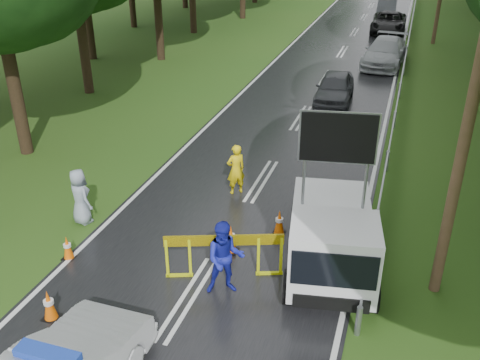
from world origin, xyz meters
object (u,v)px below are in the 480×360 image
at_px(queue_car_first, 335,88).
at_px(civilian, 225,258).
at_px(queue_car_second, 385,52).
at_px(barrier, 224,246).
at_px(officer, 236,169).
at_px(work_truck, 332,236).
at_px(queue_car_fourth, 387,8).
at_px(queue_car_third, 389,22).

bearing_deg(queue_car_first, civilian, -93.44).
bearing_deg(queue_car_second, civilian, -90.26).
relative_size(barrier, queue_car_first, 0.68).
height_order(officer, queue_car_second, officer).
distance_m(work_truck, barrier, 2.50).
bearing_deg(queue_car_fourth, queue_car_first, -93.96).
xyz_separation_m(work_truck, queue_car_first, (-1.85, 12.50, -0.31)).
xyz_separation_m(work_truck, queue_car_fourth, (-1.17, 34.70, -0.29)).
relative_size(queue_car_second, queue_car_third, 1.00).
bearing_deg(barrier, queue_car_third, 66.83).
relative_size(queue_car_first, queue_car_second, 0.77).
bearing_deg(queue_car_second, queue_car_fourth, 98.54).
bearing_deg(queue_car_second, barrier, -90.94).
xyz_separation_m(civilian, queue_car_third, (1.49, 30.17, -0.20)).
relative_size(civilian, queue_car_fourth, 0.43).
distance_m(work_truck, officer, 4.51).
xyz_separation_m(work_truck, queue_car_third, (-0.61, 28.70, -0.28)).
distance_m(queue_car_second, queue_car_third, 9.07).
bearing_deg(queue_car_fourth, civilian, -93.69).
xyz_separation_m(queue_car_second, queue_car_fourth, (-0.96, 15.06, -0.04)).
distance_m(barrier, civilian, 0.54).
distance_m(civilian, queue_car_second, 21.19).
relative_size(queue_car_first, queue_car_third, 0.78).
height_order(civilian, queue_car_first, civilian).
distance_m(civilian, queue_car_first, 13.97).
bearing_deg(queue_car_first, officer, -101.32).
bearing_deg(civilian, queue_car_fourth, 66.33).
bearing_deg(barrier, officer, 84.54).
height_order(queue_car_second, queue_car_fourth, queue_car_second).
bearing_deg(queue_car_first, barrier, -94.33).
distance_m(work_truck, queue_car_second, 19.65).
bearing_deg(queue_car_fourth, work_truck, -90.28).
bearing_deg(barrier, work_truck, 2.78).
xyz_separation_m(queue_car_first, queue_car_second, (1.64, 7.14, 0.07)).
bearing_deg(civilian, officer, 83.11).
height_order(officer, queue_car_first, officer).
bearing_deg(queue_car_third, queue_car_fourth, 94.24).
xyz_separation_m(barrier, queue_car_fourth, (1.14, 35.67, -0.18)).
xyz_separation_m(officer, queue_car_fourth, (2.17, 31.67, -0.11)).
relative_size(work_truck, queue_car_second, 0.95).
bearing_deg(queue_car_first, queue_car_third, 83.27).
relative_size(officer, queue_car_third, 0.32).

